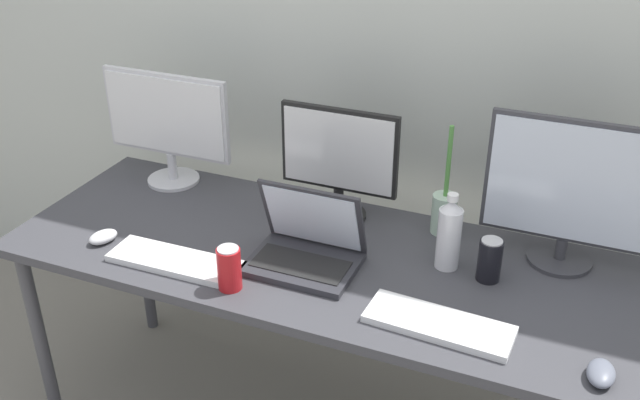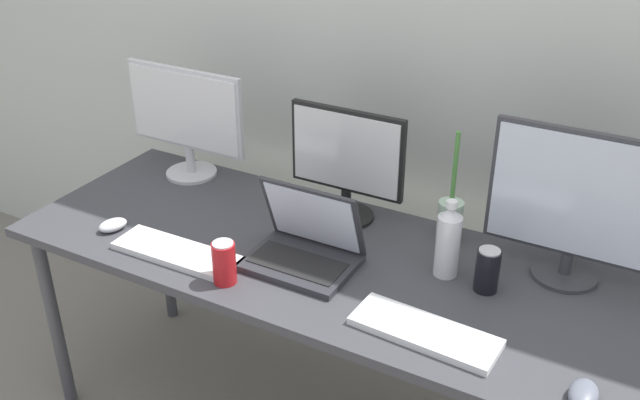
# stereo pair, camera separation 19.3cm
# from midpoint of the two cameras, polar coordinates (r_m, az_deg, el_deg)

# --- Properties ---
(wall_back) EXTENTS (7.00, 0.08, 2.60)m
(wall_back) POSITION_cam_midpoint_polar(r_m,az_deg,el_deg) (2.39, 3.22, 14.29)
(wall_back) COLOR silver
(wall_back) RESTS_ON ground
(work_desk) EXTENTS (1.88, 0.70, 0.74)m
(work_desk) POSITION_cam_midpoint_polar(r_m,az_deg,el_deg) (2.14, -2.60, -5.74)
(work_desk) COLOR #424247
(work_desk) RESTS_ON ground
(monitor_left) EXTENTS (0.47, 0.18, 0.39)m
(monitor_left) POSITION_cam_midpoint_polar(r_m,az_deg,el_deg) (2.50, -14.32, 5.95)
(monitor_left) COLOR silver
(monitor_left) RESTS_ON work_desk
(monitor_center) EXTENTS (0.38, 0.18, 0.37)m
(monitor_center) POSITION_cam_midpoint_polar(r_m,az_deg,el_deg) (2.20, -1.00, 3.15)
(monitor_center) COLOR black
(monitor_center) RESTS_ON work_desk
(monitor_right) EXTENTS (0.48, 0.18, 0.44)m
(monitor_right) POSITION_cam_midpoint_polar(r_m,az_deg,el_deg) (2.04, 16.99, 0.66)
(monitor_right) COLOR #38383D
(monitor_right) RESTS_ON work_desk
(laptop_silver) EXTENTS (0.31, 0.23, 0.24)m
(laptop_silver) POSITION_cam_midpoint_polar(r_m,az_deg,el_deg) (2.04, -3.80, -3.78)
(laptop_silver) COLOR #2D2D33
(laptop_silver) RESTS_ON work_desk
(keyboard_main) EXTENTS (0.40, 0.13, 0.02)m
(keyboard_main) POSITION_cam_midpoint_polar(r_m,az_deg,el_deg) (2.11, -14.05, -4.86)
(keyboard_main) COLOR white
(keyboard_main) RESTS_ON work_desk
(keyboard_aux) EXTENTS (0.38, 0.15, 0.02)m
(keyboard_aux) POSITION_cam_midpoint_polar(r_m,az_deg,el_deg) (1.83, 6.47, -9.94)
(keyboard_aux) COLOR white
(keyboard_aux) RESTS_ON work_desk
(mouse_by_keyboard) EXTENTS (0.06, 0.10, 0.04)m
(mouse_by_keyboard) POSITION_cam_midpoint_polar(r_m,az_deg,el_deg) (1.76, 18.61, -13.11)
(mouse_by_keyboard) COLOR slate
(mouse_by_keyboard) RESTS_ON work_desk
(mouse_by_laptop) EXTENTS (0.09, 0.11, 0.04)m
(mouse_by_laptop) POSITION_cam_midpoint_polar(r_m,az_deg,el_deg) (2.28, -19.31, -2.87)
(mouse_by_laptop) COLOR silver
(mouse_by_laptop) RESTS_ON work_desk
(water_bottle) EXTENTS (0.07, 0.07, 0.23)m
(water_bottle) POSITION_cam_midpoint_polar(r_m,az_deg,el_deg) (2.01, 7.61, -2.80)
(water_bottle) COLOR silver
(water_bottle) RESTS_ON work_desk
(soda_can_near_keyboard) EXTENTS (0.07, 0.07, 0.13)m
(soda_can_near_keyboard) POSITION_cam_midpoint_polar(r_m,az_deg,el_deg) (2.00, 10.75, -4.82)
(soda_can_near_keyboard) COLOR black
(soda_can_near_keyboard) RESTS_ON work_desk
(soda_can_by_laptop) EXTENTS (0.07, 0.07, 0.13)m
(soda_can_by_laptop) POSITION_cam_midpoint_polar(r_m,az_deg,el_deg) (1.96, -10.11, -5.49)
(soda_can_by_laptop) COLOR red
(soda_can_by_laptop) RESTS_ON work_desk
(bamboo_vase) EXTENTS (0.08, 0.08, 0.35)m
(bamboo_vase) POSITION_cam_midpoint_polar(r_m,az_deg,el_deg) (2.19, 7.43, -0.94)
(bamboo_vase) COLOR #B2D1B7
(bamboo_vase) RESTS_ON work_desk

